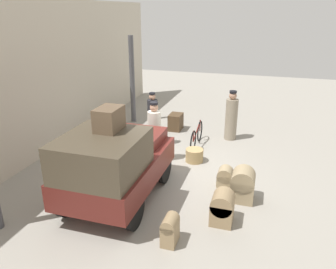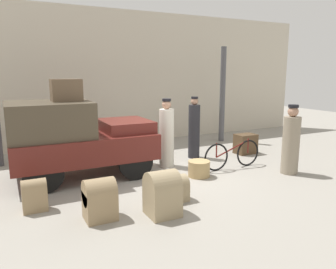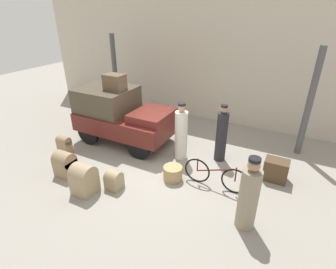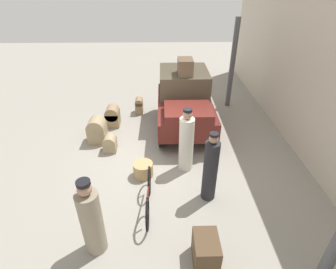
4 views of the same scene
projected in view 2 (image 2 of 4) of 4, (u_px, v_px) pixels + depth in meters
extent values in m
plane|color=gray|center=(164.00, 175.00, 7.92)|extent=(30.00, 30.00, 0.00)
cube|color=beige|center=(111.00, 78.00, 11.07)|extent=(16.00, 0.15, 4.50)
cylinder|color=#4C4C51|center=(222.00, 95.00, 11.56)|extent=(0.19, 0.19, 3.32)
cylinder|color=black|center=(115.00, 148.00, 8.92)|extent=(0.82, 0.12, 0.82)
cylinder|color=black|center=(136.00, 162.00, 7.53)|extent=(0.82, 0.12, 0.82)
cylinder|color=black|center=(36.00, 157.00, 8.03)|extent=(0.82, 0.12, 0.82)
cylinder|color=black|center=(44.00, 175.00, 6.64)|extent=(0.82, 0.12, 0.82)
cube|color=#591E19|center=(84.00, 147.00, 7.72)|extent=(3.23, 1.75, 0.59)
cube|color=#473D2D|center=(49.00, 120.00, 7.27)|extent=(1.78, 1.61, 0.79)
cube|color=#591E19|center=(125.00, 125.00, 8.10)|extent=(1.13, 1.36, 0.27)
torus|color=black|center=(248.00, 153.00, 8.64)|extent=(0.71, 0.04, 0.71)
torus|color=black|center=(216.00, 157.00, 8.20)|extent=(0.71, 0.04, 0.71)
cylinder|color=#591914|center=(233.00, 148.00, 8.39)|extent=(1.02, 0.04, 0.38)
cylinder|color=#591914|center=(217.00, 150.00, 8.17)|extent=(0.04, 0.04, 0.36)
cylinder|color=#591914|center=(248.00, 146.00, 8.61)|extent=(0.04, 0.04, 0.40)
cylinder|color=tan|center=(199.00, 169.00, 7.79)|extent=(0.52, 0.52, 0.38)
cylinder|color=gray|center=(291.00, 145.00, 7.95)|extent=(0.41, 0.41, 1.40)
sphere|color=tan|center=(293.00, 112.00, 7.79)|extent=(0.25, 0.25, 0.25)
cylinder|color=black|center=(294.00, 106.00, 7.76)|extent=(0.24, 0.24, 0.07)
cylinder|color=silver|center=(167.00, 138.00, 8.54)|extent=(0.38, 0.38, 1.51)
sphere|color=tan|center=(167.00, 105.00, 8.38)|extent=(0.24, 0.24, 0.24)
cylinder|color=black|center=(167.00, 100.00, 8.35)|extent=(0.23, 0.23, 0.07)
cylinder|color=#232328|center=(194.00, 132.00, 9.42)|extent=(0.33, 0.33, 1.53)
sphere|color=tan|center=(195.00, 101.00, 9.26)|extent=(0.20, 0.20, 0.20)
cylinder|color=black|center=(195.00, 98.00, 9.24)|extent=(0.19, 0.19, 0.06)
cube|color=#9E8966|center=(177.00, 192.00, 6.36)|extent=(0.38, 0.38, 0.32)
cylinder|color=#9E8966|center=(177.00, 184.00, 6.33)|extent=(0.38, 0.38, 0.38)
cube|color=#4C3823|center=(245.00, 144.00, 9.97)|extent=(0.62, 0.45, 0.60)
cube|color=#9E8966|center=(162.00, 200.00, 5.68)|extent=(0.53, 0.54, 0.53)
cylinder|color=#9E8966|center=(162.00, 186.00, 5.63)|extent=(0.53, 0.54, 0.54)
cube|color=#937A56|center=(35.00, 199.00, 5.84)|extent=(0.42, 0.28, 0.45)
cylinder|color=#937A56|center=(34.00, 187.00, 5.80)|extent=(0.42, 0.28, 0.28)
cube|color=#937A56|center=(100.00, 205.00, 5.52)|extent=(0.51, 0.46, 0.49)
cylinder|color=#937A56|center=(99.00, 192.00, 5.48)|extent=(0.51, 0.46, 0.46)
cube|color=brown|center=(66.00, 90.00, 7.33)|extent=(0.65, 0.46, 0.49)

